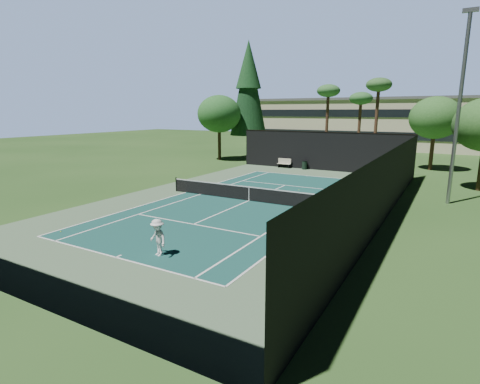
% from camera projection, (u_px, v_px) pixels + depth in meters
% --- Properties ---
extents(ground, '(160.00, 160.00, 0.00)m').
position_uv_depth(ground, '(249.00, 201.00, 25.94)').
color(ground, '#274C1C').
rests_on(ground, ground).
extents(apron_slab, '(18.00, 32.00, 0.01)m').
position_uv_depth(apron_slab, '(249.00, 201.00, 25.94)').
color(apron_slab, '#51704E').
rests_on(apron_slab, ground).
extents(court_surface, '(10.97, 23.77, 0.01)m').
position_uv_depth(court_surface, '(249.00, 201.00, 25.94)').
color(court_surface, '#174A43').
rests_on(court_surface, ground).
extents(court_lines, '(11.07, 23.87, 0.01)m').
position_uv_depth(court_lines, '(249.00, 201.00, 25.94)').
color(court_lines, white).
rests_on(court_lines, ground).
extents(tennis_net, '(12.90, 0.10, 1.10)m').
position_uv_depth(tennis_net, '(249.00, 193.00, 25.82)').
color(tennis_net, black).
rests_on(tennis_net, ground).
extents(fence, '(18.04, 32.05, 4.03)m').
position_uv_depth(fence, '(249.00, 172.00, 25.57)').
color(fence, black).
rests_on(fence, ground).
extents(player, '(1.18, 0.89, 1.62)m').
position_uv_depth(player, '(158.00, 238.00, 15.94)').
color(player, white).
rests_on(player, ground).
extents(tennis_ball_a, '(0.07, 0.07, 0.07)m').
position_uv_depth(tennis_ball_a, '(61.00, 232.00, 19.18)').
color(tennis_ball_a, '#C7E032').
rests_on(tennis_ball_a, ground).
extents(tennis_ball_b, '(0.08, 0.08, 0.08)m').
position_uv_depth(tennis_ball_b, '(239.00, 191.00, 28.99)').
color(tennis_ball_b, '#C6DB31').
rests_on(tennis_ball_b, ground).
extents(tennis_ball_c, '(0.06, 0.06, 0.06)m').
position_uv_depth(tennis_ball_c, '(299.00, 190.00, 29.39)').
color(tennis_ball_c, '#DDF437').
rests_on(tennis_ball_c, ground).
extents(tennis_ball_d, '(0.07, 0.07, 0.07)m').
position_uv_depth(tennis_ball_d, '(207.00, 186.00, 30.77)').
color(tennis_ball_d, '#C2E333').
rests_on(tennis_ball_d, ground).
extents(park_bench, '(1.50, 0.45, 1.02)m').
position_uv_depth(park_bench, '(284.00, 163.00, 41.12)').
color(park_bench, beige).
rests_on(park_bench, ground).
extents(trash_bin, '(0.56, 0.56, 0.95)m').
position_uv_depth(trash_bin, '(304.00, 165.00, 39.93)').
color(trash_bin, black).
rests_on(trash_bin, ground).
extents(pine_tree, '(4.80, 4.80, 15.00)m').
position_uv_depth(pine_tree, '(248.00, 84.00, 48.42)').
color(pine_tree, '#49331F').
rests_on(pine_tree, ground).
extents(palm_a, '(2.80, 2.80, 9.32)m').
position_uv_depth(palm_a, '(328.00, 94.00, 45.56)').
color(palm_a, '#4A2D1F').
rests_on(palm_a, ground).
extents(palm_b, '(2.80, 2.80, 8.42)m').
position_uv_depth(palm_b, '(361.00, 101.00, 45.74)').
color(palm_b, '#4F3121').
rests_on(palm_b, ground).
extents(palm_c, '(2.80, 2.80, 9.77)m').
position_uv_depth(palm_c, '(379.00, 88.00, 41.72)').
color(palm_c, '#4F3122').
rests_on(palm_c, ground).
extents(decid_tree_a, '(5.12, 5.12, 7.62)m').
position_uv_depth(decid_tree_a, '(435.00, 118.00, 38.63)').
color(decid_tree_a, '#4D3021').
rests_on(decid_tree_a, ground).
extents(decid_tree_c, '(5.44, 5.44, 8.09)m').
position_uv_depth(decid_tree_c, '(219.00, 114.00, 46.79)').
color(decid_tree_c, '#402D1B').
rests_on(decid_tree_c, ground).
extents(campus_building, '(40.50, 12.50, 8.30)m').
position_uv_depth(campus_building, '(376.00, 123.00, 64.09)').
color(campus_building, beige).
rests_on(campus_building, ground).
extents(light_pole, '(0.90, 0.25, 12.22)m').
position_uv_depth(light_pole, '(459.00, 105.00, 23.86)').
color(light_pole, gray).
rests_on(light_pole, ground).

